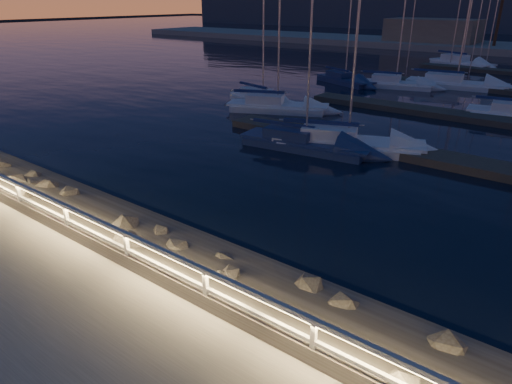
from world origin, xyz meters
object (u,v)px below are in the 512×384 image
at_px(sailboat_e, 262,98).
at_px(sailboat_k, 454,83).
at_px(sailboat_j, 344,79).
at_px(sailboat_i, 394,83).
at_px(sailboat_c, 303,141).
at_px(sailboat_a, 275,105).
at_px(guard_rail, 174,264).
at_px(sailboat_m, 460,62).
at_px(sailboat_b, 344,141).

height_order(sailboat_e, sailboat_k, sailboat_k).
distance_m(sailboat_e, sailboat_j, 12.21).
bearing_deg(sailboat_i, sailboat_c, -94.86).
xyz_separation_m(sailboat_e, sailboat_k, (9.74, 16.22, 0.03)).
xyz_separation_m(sailboat_a, sailboat_e, (-2.38, 1.53, -0.03)).
height_order(guard_rail, sailboat_c, sailboat_c).
bearing_deg(sailboat_k, sailboat_i, -150.20).
distance_m(sailboat_a, sailboat_m, 33.18).
relative_size(sailboat_b, sailboat_e, 1.22).
bearing_deg(sailboat_j, sailboat_k, 46.86).
xyz_separation_m(guard_rail, sailboat_k, (-3.91, 37.90, -0.93)).
bearing_deg(sailboat_e, sailboat_i, 81.60).
bearing_deg(sailboat_c, sailboat_k, 80.03).
bearing_deg(sailboat_k, sailboat_e, -128.80).
relative_size(guard_rail, sailboat_b, 3.27).
relative_size(sailboat_a, sailboat_j, 1.07).
distance_m(sailboat_e, sailboat_m, 32.03).
bearing_deg(sailboat_j, sailboat_a, -60.28).
relative_size(sailboat_i, sailboat_m, 0.86).
bearing_deg(sailboat_m, sailboat_j, -82.97).
xyz_separation_m(guard_rail, sailboat_e, (-13.65, 21.68, -0.96)).
bearing_deg(sailboat_a, sailboat_b, -56.71).
bearing_deg(guard_rail, sailboat_j, 110.90).
height_order(sailboat_a, sailboat_m, sailboat_m).
distance_m(guard_rail, sailboat_c, 14.76).
relative_size(sailboat_e, sailboat_j, 0.97).
bearing_deg(sailboat_c, sailboat_j, 104.27).
height_order(sailboat_a, sailboat_c, sailboat_c).
bearing_deg(sailboat_i, sailboat_m, 73.82).
height_order(sailboat_a, sailboat_i, sailboat_a).
relative_size(guard_rail, sailboat_c, 3.59).
height_order(sailboat_a, sailboat_k, sailboat_k).
xyz_separation_m(sailboat_a, sailboat_m, (3.75, 32.97, 0.03)).
distance_m(sailboat_b, sailboat_m, 38.30).
bearing_deg(guard_rail, sailboat_e, 122.19).
xyz_separation_m(sailboat_b, sailboat_j, (-9.85, 18.80, -0.04)).
height_order(guard_rail, sailboat_j, sailboat_j).
xyz_separation_m(sailboat_i, sailboat_j, (-4.69, -0.69, -0.02)).
bearing_deg(sailboat_j, sailboat_c, -45.42).
xyz_separation_m(guard_rail, sailboat_m, (-7.52, 53.12, -0.90)).
bearing_deg(sailboat_i, guard_rail, -90.52).
bearing_deg(sailboat_m, sailboat_e, -78.28).
xyz_separation_m(sailboat_b, sailboat_e, (-10.56, 6.61, -0.03)).
height_order(sailboat_b, sailboat_e, sailboat_b).
height_order(sailboat_i, sailboat_m, sailboat_m).
xyz_separation_m(sailboat_b, sailboat_c, (-1.86, -1.20, -0.05)).
xyz_separation_m(guard_rail, sailboat_i, (-8.25, 34.56, -0.95)).
distance_m(sailboat_a, sailboat_j, 13.82).
height_order(sailboat_c, sailboat_m, sailboat_m).
bearing_deg(sailboat_a, sailboat_e, 122.34).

